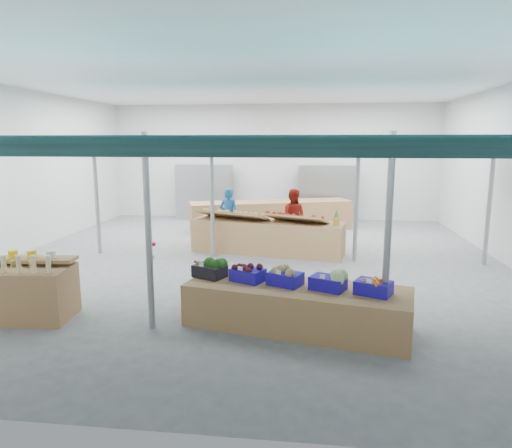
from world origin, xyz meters
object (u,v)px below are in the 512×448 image
Objects in this scene: fruit_counter at (267,237)px; vendor_left at (229,216)px; vendor_right at (292,217)px; veg_counter at (297,307)px; bottle_shelf at (13,290)px.

vendor_left is (-1.20, 1.10, 0.36)m from fruit_counter.
vendor_right is at bearing 72.17° from fruit_counter.
vendor_right is (1.80, 0.00, 0.00)m from vendor_left.
veg_counter is 2.18× the size of vendor_right.
fruit_counter is (3.72, 4.90, -0.04)m from bottle_shelf.
vendor_left is at bearing 10.78° from vendor_right.
veg_counter is 4.84m from fruit_counter.
fruit_counter is at bearing 47.56° from bottle_shelf.
veg_counter is (4.63, 0.15, -0.13)m from bottle_shelf.
vendor_left reaches higher than veg_counter.
vendor_left and vendor_right have the same top height.
fruit_counter is at bearing 148.27° from vendor_left.
veg_counter is at bearing 120.61° from vendor_left.
veg_counter is at bearing -68.37° from fruit_counter.
vendor_right is (-0.31, 5.85, 0.45)m from veg_counter.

